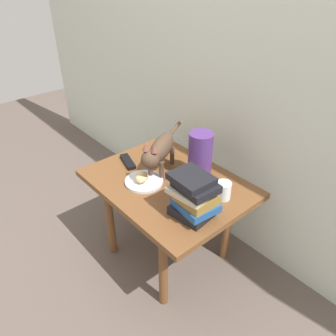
# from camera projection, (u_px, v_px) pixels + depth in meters

# --- Properties ---
(ground_plane) EXTENTS (6.00, 6.00, 0.00)m
(ground_plane) POSITION_uv_depth(u_px,v_px,m) (168.00, 253.00, 1.94)
(ground_plane) COLOR brown
(back_panel) EXTENTS (4.00, 0.04, 2.20)m
(back_panel) POSITION_uv_depth(u_px,v_px,m) (235.00, 46.00, 1.58)
(back_panel) COLOR silver
(back_panel) RESTS_ON ground
(side_table) EXTENTS (0.79, 0.60, 0.51)m
(side_table) POSITION_uv_depth(u_px,v_px,m) (168.00, 192.00, 1.70)
(side_table) COLOR brown
(side_table) RESTS_ON ground
(plate) EXTENTS (0.19, 0.19, 0.01)m
(plate) POSITION_uv_depth(u_px,v_px,m) (144.00, 181.00, 1.65)
(plate) COLOR silver
(plate) RESTS_ON side_table
(bread_roll) EXTENTS (0.09, 0.10, 0.05)m
(bread_roll) POSITION_uv_depth(u_px,v_px,m) (142.00, 177.00, 1.63)
(bread_roll) COLOR #E0BC7A
(bread_roll) RESTS_ON plate
(cat) EXTENTS (0.27, 0.43, 0.23)m
(cat) POSITION_uv_depth(u_px,v_px,m) (160.00, 150.00, 1.66)
(cat) COLOR #4C3828
(cat) RESTS_ON side_table
(book_stack) EXTENTS (0.20, 0.18, 0.21)m
(book_stack) POSITION_uv_depth(u_px,v_px,m) (194.00, 196.00, 1.40)
(book_stack) COLOR black
(book_stack) RESTS_ON side_table
(green_vase) EXTENTS (0.12, 0.12, 0.25)m
(green_vase) POSITION_uv_depth(u_px,v_px,m) (200.00, 156.00, 1.63)
(green_vase) COLOR #4C2D72
(green_vase) RESTS_ON side_table
(candle_jar) EXTENTS (0.07, 0.07, 0.08)m
(candle_jar) POSITION_uv_depth(u_px,v_px,m) (223.00, 191.00, 1.53)
(candle_jar) COLOR silver
(candle_jar) RESTS_ON side_table
(tv_remote) EXTENTS (0.16, 0.09, 0.02)m
(tv_remote) POSITION_uv_depth(u_px,v_px,m) (128.00, 162.00, 1.81)
(tv_remote) COLOR black
(tv_remote) RESTS_ON side_table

